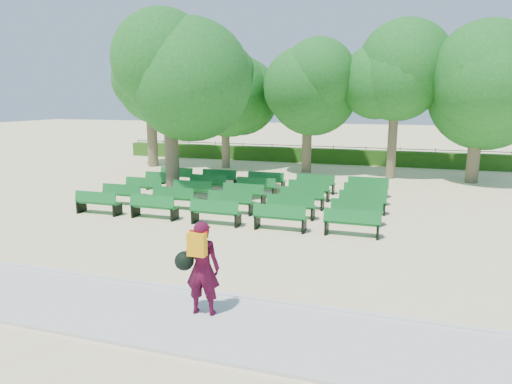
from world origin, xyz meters
TOP-DOWN VIEW (x-y plane):
  - ground at (0.00, 0.00)m, footprint 120.00×120.00m
  - paving at (0.00, -7.40)m, footprint 30.00×2.20m
  - curb at (0.00, -6.25)m, footprint 30.00×0.12m
  - hedge at (0.00, 14.00)m, footprint 26.00×0.70m
  - fence at (0.00, 14.40)m, footprint 26.00×0.10m
  - tree_line at (0.00, 10.00)m, footprint 21.80×6.80m
  - bench_array at (-0.47, 1.80)m, footprint 1.66×0.60m
  - tree_among at (-3.75, 2.17)m, footprint 4.63×4.63m
  - person at (1.77, -7.12)m, footprint 0.85×0.53m

SIDE VIEW (x-z plane):
  - ground at x=0.00m, z-range 0.00..0.00m
  - fence at x=0.00m, z-range -0.51..0.51m
  - tree_line at x=0.00m, z-range -3.52..3.52m
  - paving at x=0.00m, z-range 0.00..0.06m
  - curb at x=0.00m, z-range 0.00..0.10m
  - bench_array at x=-0.47m, z-range -0.43..0.60m
  - hedge at x=0.00m, z-range 0.00..0.90m
  - person at x=1.77m, z-range 0.09..1.86m
  - tree_among at x=-3.75m, z-range 1.24..7.95m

